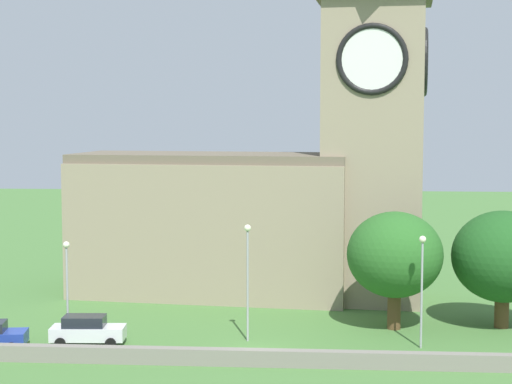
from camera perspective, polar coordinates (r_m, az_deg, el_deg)
The scene contains 9 objects.
ground_plane at distance 65.99m, azimuth 1.01°, elevation -7.46°, with size 200.00×200.00×0.00m, color #477538.
church at distance 66.45m, azimuth 1.52°, elevation 0.74°, with size 29.12×11.89×27.93m.
quay_barrier at distance 49.11m, azimuth -0.11°, elevation -11.29°, with size 45.52×0.70×0.97m, color gray.
car_white at distance 54.39m, azimuth -11.51°, elevation -9.27°, with size 4.74×2.25×1.87m.
streetlamp_west_mid at distance 56.08m, azimuth -12.85°, elevation -5.38°, with size 0.44×0.44×6.31m.
streetlamp_central at distance 53.35m, azimuth -0.58°, elevation -4.99°, with size 0.44×0.44×7.58m.
streetlamp_east_mid at distance 52.79m, azimuth 11.32°, elevation -5.50°, with size 0.44×0.44×7.09m.
tree_churchyard at distance 57.14m, azimuth 9.50°, elevation -4.29°, with size 6.49×6.49×8.05m.
tree_by_tower at distance 59.21m, azimuth 16.59°, elevation -4.28°, with size 6.96×6.96×8.07m.
Camera 1 is at (3.48, -49.32, 14.35)m, focal length 58.30 mm.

